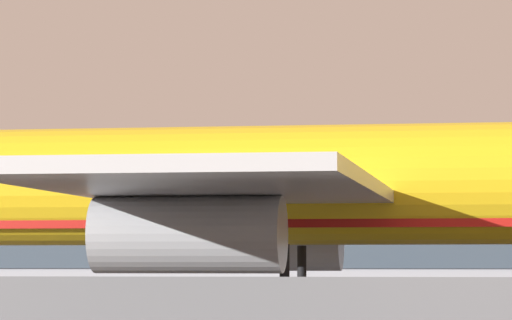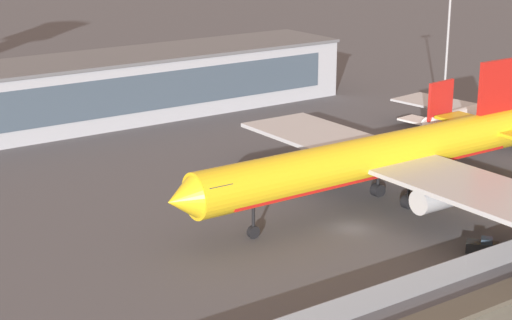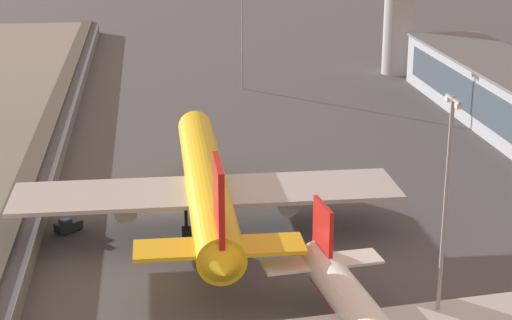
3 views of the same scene
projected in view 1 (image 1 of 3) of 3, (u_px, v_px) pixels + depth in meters
cargo_jet_yellow at (233, 191)px, 61.98m from camera, size 53.74×45.93×15.29m
terminal_building at (97, 234)px, 120.16m from camera, size 111.75×15.67×10.32m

